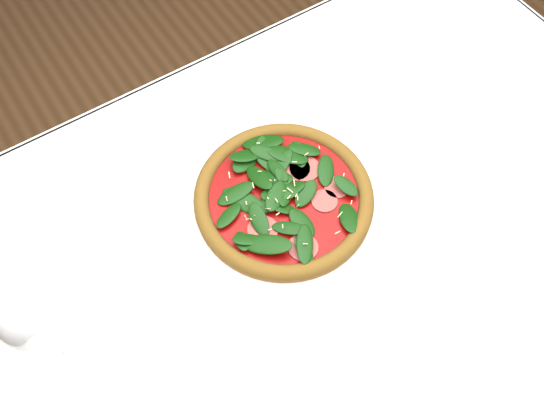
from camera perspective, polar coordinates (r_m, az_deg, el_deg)
ground at (r=1.65m, az=3.35°, el=-13.83°), size 6.00×6.00×0.00m
dining_table at (r=1.05m, az=5.16°, el=-3.85°), size 1.21×0.81×0.75m
plate at (r=0.96m, az=1.10°, el=0.19°), size 0.33×0.33×0.01m
pizza at (r=0.94m, az=1.11°, el=0.76°), size 0.31×0.31×0.04m
wine_glass at (r=0.79m, az=-21.74°, el=-9.98°), size 0.08×0.08×0.20m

